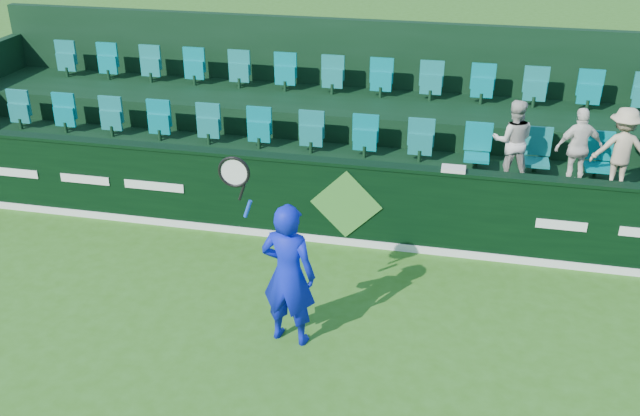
% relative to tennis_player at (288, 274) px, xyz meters
% --- Properties ---
extents(sponsor_hoarding, '(16.00, 0.25, 1.35)m').
position_rel_tennis_player_xyz_m(sponsor_hoarding, '(0.25, 2.58, -0.27)').
color(sponsor_hoarding, black).
rests_on(sponsor_hoarding, ground).
extents(stand_tier_front, '(16.00, 2.00, 0.80)m').
position_rel_tennis_player_xyz_m(stand_tier_front, '(0.25, 3.69, -0.54)').
color(stand_tier_front, black).
rests_on(stand_tier_front, ground).
extents(stand_tier_back, '(16.00, 1.80, 1.30)m').
position_rel_tennis_player_xyz_m(stand_tier_back, '(0.25, 5.59, -0.29)').
color(stand_tier_back, black).
rests_on(stand_tier_back, ground).
extents(stand_rear, '(16.00, 4.10, 2.60)m').
position_rel_tennis_player_xyz_m(stand_rear, '(0.25, 6.03, 0.28)').
color(stand_rear, black).
rests_on(stand_rear, ground).
extents(seat_row_front, '(13.50, 0.50, 0.60)m').
position_rel_tennis_player_xyz_m(seat_row_front, '(0.25, 4.09, 0.16)').
color(seat_row_front, '#147774').
rests_on(seat_row_front, stand_tier_front).
extents(seat_row_back, '(13.50, 0.50, 0.60)m').
position_rel_tennis_player_xyz_m(seat_row_back, '(0.25, 5.89, 0.66)').
color(seat_row_back, '#147774').
rests_on(seat_row_back, stand_tier_back).
extents(tennis_player, '(1.18, 0.53, 2.48)m').
position_rel_tennis_player_xyz_m(tennis_player, '(0.00, 0.00, 0.00)').
color(tennis_player, '#0B18C9').
rests_on(tennis_player, ground).
extents(spectator_left, '(0.66, 0.53, 1.31)m').
position_rel_tennis_player_xyz_m(spectator_left, '(2.62, 3.71, 0.51)').
color(spectator_left, beige).
rests_on(spectator_left, stand_tier_front).
extents(spectator_middle, '(0.79, 0.51, 1.25)m').
position_rel_tennis_player_xyz_m(spectator_middle, '(3.60, 3.71, 0.48)').
color(spectator_middle, white).
rests_on(spectator_middle, stand_tier_front).
extents(spectator_right, '(0.85, 0.51, 1.30)m').
position_rel_tennis_player_xyz_m(spectator_right, '(4.20, 3.71, 0.51)').
color(spectator_right, '#C3AF89').
rests_on(spectator_right, stand_tier_front).
extents(towel, '(0.34, 0.22, 0.05)m').
position_rel_tennis_player_xyz_m(towel, '(1.78, 2.59, 0.43)').
color(towel, silver).
rests_on(towel, sponsor_hoarding).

